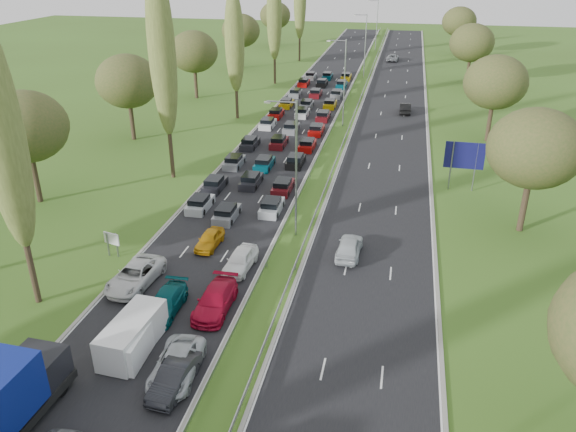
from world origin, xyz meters
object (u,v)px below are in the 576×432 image
Objects in this scene: near_car_2 at (135,275)px; white_van_front at (136,338)px; white_van_rear at (134,332)px; info_sign at (112,241)px; direction_sign at (464,158)px.

white_van_front is at bearing -59.82° from near_car_2.
near_car_2 is 1.04× the size of white_van_rear.
direction_sign is at bearing 35.42° from info_sign.
info_sign is 0.40× the size of direction_sign.
direction_sign is (21.56, 31.33, 2.60)m from white_van_front.
direction_sign is at bearing 53.51° from white_van_front.
white_van_rear is at bearing -56.29° from info_sign.
near_car_2 is at bearing -44.66° from info_sign.
white_van_front reaches higher than near_car_2.
white_van_front is 2.25× the size of info_sign.
near_car_2 is at bearing -135.97° from direction_sign.
info_sign is (-7.01, 10.51, 0.24)m from white_van_rear.
white_van_rear reaches higher than near_car_2.
near_car_2 is 34.93m from direction_sign.
near_car_2 is 1.22× the size of white_van_front.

